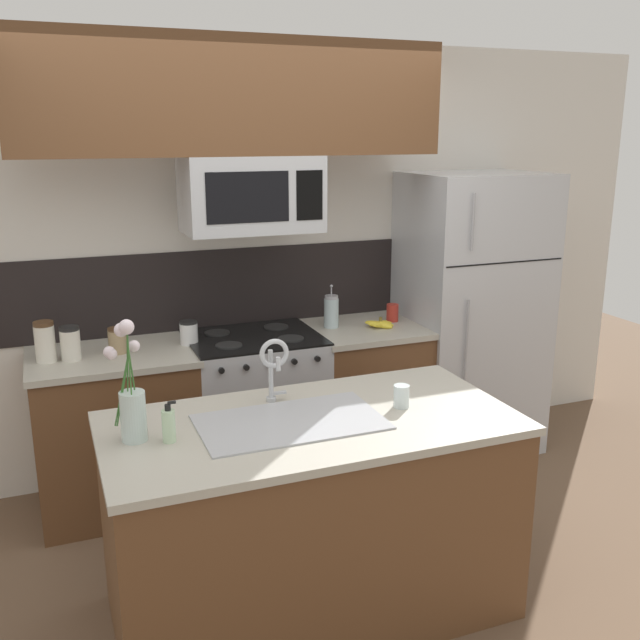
# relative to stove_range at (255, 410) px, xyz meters

# --- Properties ---
(ground_plane) EXTENTS (10.00, 10.00, 0.00)m
(ground_plane) POSITION_rel_stove_range_xyz_m (-0.00, -0.90, -0.46)
(ground_plane) COLOR brown
(rear_partition) EXTENTS (5.20, 0.10, 2.60)m
(rear_partition) POSITION_rel_stove_range_xyz_m (0.30, 0.38, 0.84)
(rear_partition) COLOR silver
(rear_partition) RESTS_ON ground
(splash_band) EXTENTS (3.13, 0.01, 0.48)m
(splash_band) POSITION_rel_stove_range_xyz_m (-0.00, 0.32, 0.69)
(splash_band) COLOR black
(splash_band) RESTS_ON rear_partition
(back_counter_left) EXTENTS (0.88, 0.65, 0.91)m
(back_counter_left) POSITION_rel_stove_range_xyz_m (-0.80, 0.00, -0.01)
(back_counter_left) COLOR brown
(back_counter_left) RESTS_ON ground
(back_counter_right) EXTENTS (0.70, 0.65, 0.91)m
(back_counter_right) POSITION_rel_stove_range_xyz_m (0.71, 0.00, -0.01)
(back_counter_right) COLOR brown
(back_counter_right) RESTS_ON ground
(stove_range) EXTENTS (0.76, 0.64, 0.93)m
(stove_range) POSITION_rel_stove_range_xyz_m (0.00, 0.00, 0.00)
(stove_range) COLOR #B7BABF
(stove_range) RESTS_ON ground
(microwave) EXTENTS (0.74, 0.40, 0.41)m
(microwave) POSITION_rel_stove_range_xyz_m (0.00, -0.02, 1.28)
(microwave) COLOR #B7BABF
(upper_cabinet_band) EXTENTS (2.28, 0.34, 0.60)m
(upper_cabinet_band) POSITION_rel_stove_range_xyz_m (-0.09, -0.05, 1.79)
(upper_cabinet_band) COLOR brown
(refrigerator) EXTENTS (0.85, 0.74, 1.83)m
(refrigerator) POSITION_rel_stove_range_xyz_m (1.48, 0.02, 0.45)
(refrigerator) COLOR #B7BABF
(refrigerator) RESTS_ON ground
(storage_jar_tall) EXTENTS (0.10, 0.10, 0.22)m
(storage_jar_tall) POSITION_rel_stove_range_xyz_m (-1.13, -0.02, 0.56)
(storage_jar_tall) COLOR silver
(storage_jar_tall) RESTS_ON back_counter_left
(storage_jar_medium) EXTENTS (0.10, 0.10, 0.18)m
(storage_jar_medium) POSITION_rel_stove_range_xyz_m (-1.01, -0.04, 0.54)
(storage_jar_medium) COLOR silver
(storage_jar_medium) RESTS_ON back_counter_left
(storage_jar_short) EXTENTS (0.10, 0.10, 0.14)m
(storage_jar_short) POSITION_rel_stove_range_xyz_m (-0.76, 0.00, 0.52)
(storage_jar_short) COLOR #997F5B
(storage_jar_short) RESTS_ON back_counter_left
(storage_jar_squat) EXTENTS (0.10, 0.10, 0.13)m
(storage_jar_squat) POSITION_rel_stove_range_xyz_m (-0.37, 0.02, 0.52)
(storage_jar_squat) COLOR silver
(storage_jar_squat) RESTS_ON back_counter_left
(banana_bunch) EXTENTS (0.19, 0.15, 0.07)m
(banana_bunch) POSITION_rel_stove_range_xyz_m (0.79, -0.06, 0.47)
(banana_bunch) COLOR yellow
(banana_bunch) RESTS_ON back_counter_right
(french_press) EXTENTS (0.09, 0.09, 0.27)m
(french_press) POSITION_rel_stove_range_xyz_m (0.51, 0.06, 0.55)
(french_press) COLOR silver
(french_press) RESTS_ON back_counter_right
(coffee_tin) EXTENTS (0.08, 0.08, 0.11)m
(coffee_tin) POSITION_rel_stove_range_xyz_m (0.93, 0.05, 0.50)
(coffee_tin) COLOR #B22D23
(coffee_tin) RESTS_ON back_counter_right
(island_counter) EXTENTS (1.73, 0.86, 0.91)m
(island_counter) POSITION_rel_stove_range_xyz_m (-0.12, -1.25, -0.01)
(island_counter) COLOR brown
(island_counter) RESTS_ON ground
(kitchen_sink) EXTENTS (0.76, 0.44, 0.16)m
(kitchen_sink) POSITION_rel_stove_range_xyz_m (-0.21, -1.25, 0.38)
(kitchen_sink) COLOR #ADAFB5
(kitchen_sink) RESTS_ON island_counter
(sink_faucet) EXTENTS (0.14, 0.14, 0.31)m
(sink_faucet) POSITION_rel_stove_range_xyz_m (-0.21, -1.03, 0.65)
(sink_faucet) COLOR #B7BABF
(sink_faucet) RESTS_ON island_counter
(dish_soap_bottle) EXTENTS (0.06, 0.05, 0.16)m
(dish_soap_bottle) POSITION_rel_stove_range_xyz_m (-0.71, -1.25, 0.52)
(dish_soap_bottle) COLOR beige
(dish_soap_bottle) RESTS_ON island_counter
(drinking_glass) EXTENTS (0.07, 0.07, 0.10)m
(drinking_glass) POSITION_rel_stove_range_xyz_m (0.30, -1.26, 0.50)
(drinking_glass) COLOR silver
(drinking_glass) RESTS_ON island_counter
(flower_vase) EXTENTS (0.14, 0.13, 0.50)m
(flower_vase) POSITION_rel_stove_range_xyz_m (-0.83, -1.19, 0.60)
(flower_vase) COLOR silver
(flower_vase) RESTS_ON island_counter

